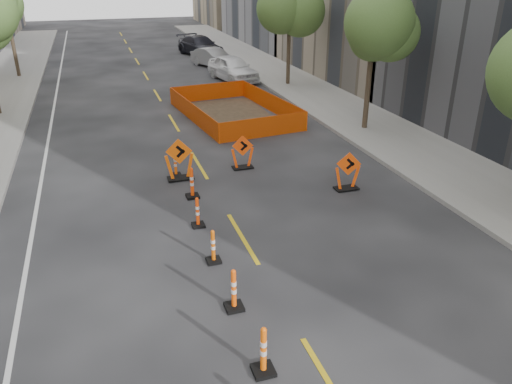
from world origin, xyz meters
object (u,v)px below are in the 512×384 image
object	(u,v)px
channelizer_2	(263,350)
chevron_sign_left	(179,159)
channelizer_3	(234,289)
parked_car_near	(233,68)
channelizer_6	(192,183)
channelizer_5	(198,212)
chevron_sign_center	(242,152)
chevron_sign_right	(348,171)
channelizer_4	(213,246)
channelizer_7	(175,164)
parked_car_far	(200,46)
parked_car_mid	(213,58)

from	to	relation	value
channelizer_2	chevron_sign_left	bearing A→B (deg)	89.11
channelizer_3	parked_car_near	world-z (taller)	parked_car_near
channelizer_6	channelizer_5	bearing A→B (deg)	-96.73
channelizer_6	chevron_sign_center	world-z (taller)	chevron_sign_center
channelizer_5	parked_car_near	xyz separation A→B (m)	(6.52, 19.56, 0.34)
chevron_sign_center	chevron_sign_left	bearing A→B (deg)	-160.99
chevron_sign_right	parked_car_near	xyz separation A→B (m)	(1.02, 18.49, 0.13)
channelizer_4	chevron_sign_left	size ratio (longest dim) A/B	0.61
channelizer_2	parked_car_near	xyz separation A→B (m)	(6.55, 25.75, 0.28)
chevron_sign_left	chevron_sign_center	world-z (taller)	chevron_sign_left
channelizer_3	channelizer_5	distance (m)	4.13
channelizer_5	channelizer_7	distance (m)	4.13
channelizer_5	channelizer_6	xyz separation A→B (m)	(0.24, 2.06, 0.06)
channelizer_7	parked_car_near	distance (m)	16.74
parked_car_far	parked_car_mid	bearing A→B (deg)	-107.02
channelizer_5	parked_car_near	world-z (taller)	parked_car_near
channelizer_6	chevron_sign_left	bearing A→B (deg)	93.91
chevron_sign_center	chevron_sign_right	size ratio (longest dim) A/B	0.95
chevron_sign_left	chevron_sign_right	xyz separation A→B (m)	(5.37, -2.68, -0.09)
channelizer_3	parked_car_far	bearing A→B (deg)	79.10
chevron_sign_center	chevron_sign_right	xyz separation A→B (m)	(2.89, -3.02, 0.03)
parked_car_near	chevron_sign_center	bearing A→B (deg)	-115.32
channelizer_5	chevron_sign_left	world-z (taller)	chevron_sign_left
chevron_sign_left	channelizer_4	bearing A→B (deg)	-81.36
channelizer_2	channelizer_6	bearing A→B (deg)	88.13
chevron_sign_right	channelizer_7	bearing A→B (deg)	170.95
channelizer_7	parked_car_mid	distance (m)	21.51
channelizer_7	chevron_sign_left	world-z (taller)	chevron_sign_left
parked_car_mid	channelizer_2	bearing A→B (deg)	-124.73
chevron_sign_center	parked_car_far	xyz separation A→B (m)	(3.96, 26.06, 0.14)
channelizer_5	chevron_sign_right	bearing A→B (deg)	10.93
channelizer_6	channelizer_7	bearing A→B (deg)	95.87
channelizer_4	channelizer_7	size ratio (longest dim) A/B	1.02
channelizer_7	chevron_sign_right	bearing A→B (deg)	-29.28
chevron_sign_right	channelizer_6	bearing A→B (deg)	-170.56
chevron_sign_left	chevron_sign_right	size ratio (longest dim) A/B	1.13
channelizer_6	parked_car_mid	distance (m)	23.43
channelizer_7	chevron_sign_right	distance (m)	6.27
channelizer_2	channelizer_5	xyz separation A→B (m)	(0.03, 6.19, -0.06)
channelizer_5	chevron_sign_right	xyz separation A→B (m)	(5.50, 1.06, 0.22)
channelizer_2	channelizer_7	world-z (taller)	channelizer_2
channelizer_3	parked_car_near	xyz separation A→B (m)	(6.55, 23.69, 0.29)
chevron_sign_center	channelizer_6	bearing A→B (deg)	-128.32
channelizer_6	chevron_sign_center	bearing A→B (deg)	40.44
chevron_sign_left	parked_car_mid	xyz separation A→B (m)	(6.28, 20.93, -0.09)
channelizer_2	parked_car_far	world-z (taller)	parked_car_far
chevron_sign_center	parked_car_mid	xyz separation A→B (m)	(3.80, 20.59, 0.03)
channelizer_3	parked_car_mid	xyz separation A→B (m)	(6.44, 28.80, 0.17)
channelizer_3	channelizer_7	distance (m)	8.26
channelizer_5	channelizer_6	size ratio (longest dim) A/B	0.89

